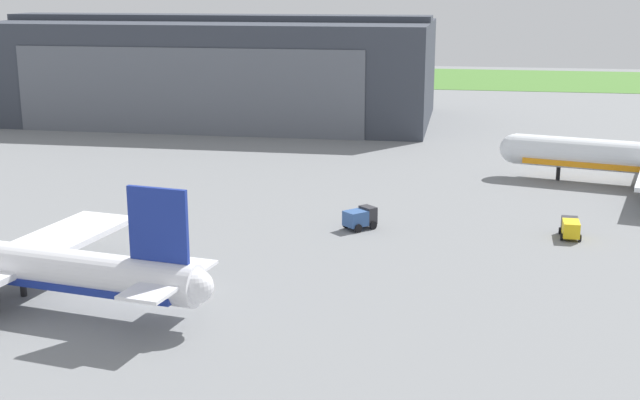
{
  "coord_description": "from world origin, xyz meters",
  "views": [
    {
      "loc": [
        24.61,
        -66.56,
        26.48
      ],
      "look_at": [
        8.89,
        22.78,
        3.2
      ],
      "focal_mm": 47.21,
      "sensor_mm": 36.0,
      "label": 1
    }
  ],
  "objects": [
    {
      "name": "ground_plane",
      "position": [
        0.0,
        0.0,
        0.0
      ],
      "size": [
        440.0,
        440.0,
        0.0
      ],
      "primitive_type": "plane",
      "color": "slate"
    },
    {
      "name": "grass_field_strip",
      "position": [
        0.0,
        182.1,
        0.04
      ],
      "size": [
        440.0,
        56.0,
        0.08
      ],
      "primitive_type": "cube",
      "color": "#497B32",
      "rests_on": "ground_plane"
    },
    {
      "name": "maintenance_hangar",
      "position": [
        -25.2,
        98.07,
        9.91
      ],
      "size": [
        85.0,
        40.67,
        20.74
      ],
      "color": "#383D47",
      "rests_on": "ground_plane"
    },
    {
      "name": "stair_truck",
      "position": [
        36.13,
        23.66,
        1.13
      ],
      "size": [
        2.23,
        3.99,
        1.98
      ],
      "color": "#2D2D33",
      "rests_on": "ground_plane"
    },
    {
      "name": "pushback_tractor",
      "position": [
        13.39,
        23.12,
        1.29
      ],
      "size": [
        3.87,
        3.9,
        2.39
      ],
      "color": "#2D2D33",
      "rests_on": "ground_plane"
    }
  ]
}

